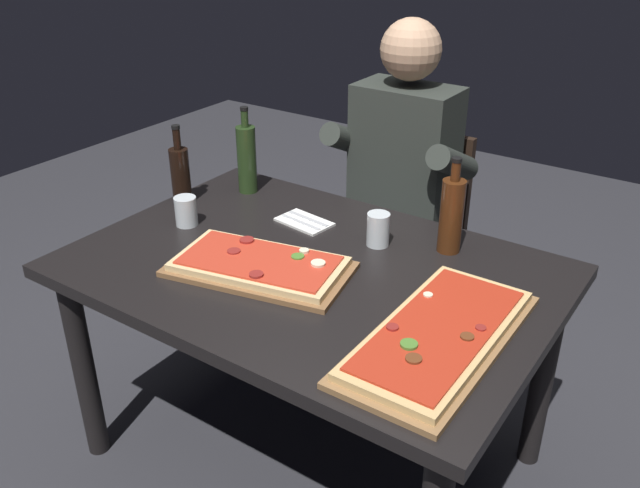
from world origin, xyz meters
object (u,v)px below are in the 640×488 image
at_px(pizza_rectangular_left, 439,335).
at_px(seated_diner, 398,179).
at_px(tumbler_far_side, 186,211).
at_px(wine_bottle_dark, 247,158).
at_px(tumbler_near_camera, 378,231).
at_px(vinegar_bottle_green, 452,214).
at_px(pizza_rectangular_front, 260,266).
at_px(oil_bottle_amber, 180,174).
at_px(diner_chair, 408,228).
at_px(dining_table, 311,293).

bearing_deg(pizza_rectangular_left, seated_diner, 124.07).
bearing_deg(tumbler_far_side, pizza_rectangular_left, -7.50).
height_order(wine_bottle_dark, tumbler_near_camera, wine_bottle_dark).
bearing_deg(seated_diner, wine_bottle_dark, -134.35).
bearing_deg(wine_bottle_dark, tumbler_far_side, -87.34).
relative_size(vinegar_bottle_green, tumbler_far_side, 3.08).
height_order(pizza_rectangular_front, wine_bottle_dark, wine_bottle_dark).
relative_size(oil_bottle_amber, tumbler_near_camera, 2.68).
height_order(oil_bottle_amber, diner_chair, oil_bottle_amber).
bearing_deg(diner_chair, tumbler_far_side, -114.02).
relative_size(tumbler_near_camera, seated_diner, 0.08).
relative_size(pizza_rectangular_front, vinegar_bottle_green, 1.88).
bearing_deg(dining_table, tumbler_near_camera, 67.28).
bearing_deg(seated_diner, pizza_rectangular_front, -89.22).
height_order(tumbler_far_side, diner_chair, diner_chair).
distance_m(dining_table, vinegar_bottle_green, 0.48).
distance_m(pizza_rectangular_front, oil_bottle_amber, 0.59).
distance_m(wine_bottle_dark, vinegar_bottle_green, 0.80).
bearing_deg(pizza_rectangular_front, diner_chair, 90.68).
xyz_separation_m(pizza_rectangular_front, seated_diner, (-0.01, 0.85, -0.02)).
relative_size(diner_chair, seated_diner, 0.65).
bearing_deg(pizza_rectangular_left, wine_bottle_dark, 154.99).
height_order(pizza_rectangular_left, oil_bottle_amber, oil_bottle_amber).
height_order(pizza_rectangular_front, tumbler_far_side, tumbler_far_side).
relative_size(dining_table, pizza_rectangular_front, 2.48).
bearing_deg(oil_bottle_amber, wine_bottle_dark, 59.13).
height_order(pizza_rectangular_left, wine_bottle_dark, wine_bottle_dark).
xyz_separation_m(pizza_rectangular_left, seated_diner, (-0.59, 0.87, -0.02)).
xyz_separation_m(oil_bottle_amber, diner_chair, (0.52, 0.74, -0.36)).
height_order(pizza_rectangular_front, tumbler_near_camera, tumbler_near_camera).
bearing_deg(vinegar_bottle_green, tumbler_near_camera, -155.54).
relative_size(tumbler_near_camera, tumbler_far_side, 1.08).
bearing_deg(tumbler_far_side, dining_table, 0.58).
xyz_separation_m(pizza_rectangular_front, pizza_rectangular_left, (0.58, -0.02, -0.00)).
bearing_deg(seated_diner, oil_bottle_amber, -130.33).
distance_m(tumbler_far_side, seated_diner, 0.84).
xyz_separation_m(pizza_rectangular_front, tumbler_far_side, (-0.40, 0.11, 0.03)).
bearing_deg(pizza_rectangular_left, pizza_rectangular_front, 178.00).
bearing_deg(dining_table, pizza_rectangular_front, -131.41).
xyz_separation_m(vinegar_bottle_green, tumbler_far_side, (-0.79, -0.32, -0.07)).
relative_size(pizza_rectangular_left, tumbler_near_camera, 5.94).
xyz_separation_m(dining_table, wine_bottle_dark, (-0.51, 0.33, 0.22)).
xyz_separation_m(oil_bottle_amber, tumbler_far_side, (0.14, -0.12, -0.06)).
xyz_separation_m(tumbler_far_side, seated_diner, (0.38, 0.74, -0.05)).
bearing_deg(diner_chair, tumbler_near_camera, -71.82).
relative_size(pizza_rectangular_left, seated_diner, 0.47).
height_order(pizza_rectangular_front, diner_chair, diner_chair).
xyz_separation_m(tumbler_near_camera, diner_chair, (-0.21, 0.63, -0.30)).
relative_size(dining_table, tumbler_far_side, 14.38).
bearing_deg(diner_chair, pizza_rectangular_front, -89.32).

